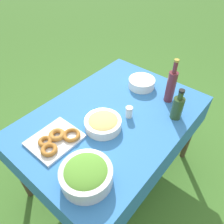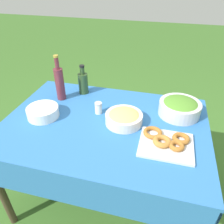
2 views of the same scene
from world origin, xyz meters
The scene contains 9 objects.
ground_plane centered at (0.00, 0.00, 0.00)m, with size 14.00×14.00×0.00m, color #3D6B28.
picnic_table centered at (0.00, 0.00, 0.66)m, with size 1.35×0.95×0.75m.
salad_bowl centered at (0.47, 0.22, 0.81)m, with size 0.28×0.28×0.12m.
pasta_bowl centered at (0.12, 0.03, 0.80)m, with size 0.24×0.24×0.09m.
donut_platter centered at (0.41, -0.12, 0.77)m, with size 0.31×0.26×0.05m.
plate_stack centered at (-0.43, -0.04, 0.79)m, with size 0.21×0.21×0.07m.
olive_oil_bottle centered at (-0.28, 0.35, 0.85)m, with size 0.08×0.08×0.24m.
wine_bottle centered at (-0.41, 0.22, 0.89)m, with size 0.07×0.07×0.35m.
salt_shaker centered at (-0.07, 0.10, 0.80)m, with size 0.05×0.05×0.08m.
Camera 2 is at (0.34, -1.12, 1.62)m, focal length 35.00 mm.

